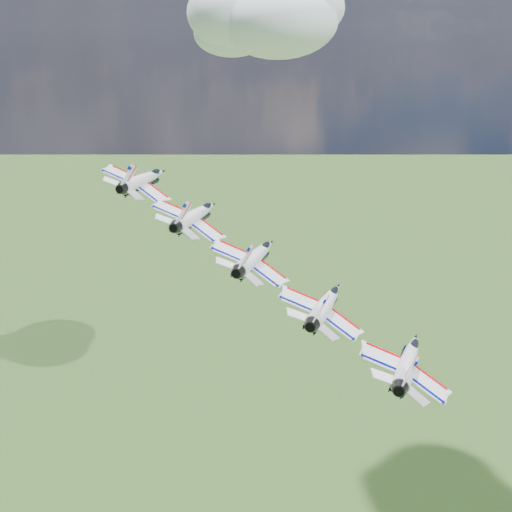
# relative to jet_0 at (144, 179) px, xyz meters

# --- Properties ---
(cloud_far) EXTENTS (67.52, 53.05, 26.53)m
(cloud_far) POSITION_rel_jet_0_xyz_m (12.90, 181.70, 22.32)
(cloud_far) COLOR white
(jet_0) EXTENTS (13.21, 15.62, 7.44)m
(jet_0) POSITION_rel_jet_0_xyz_m (0.00, 0.00, 0.00)
(jet_0) COLOR white
(jet_1) EXTENTS (13.21, 15.62, 7.44)m
(jet_1) POSITION_rel_jet_0_xyz_m (7.81, -7.11, -2.92)
(jet_1) COLOR silver
(jet_2) EXTENTS (13.21, 15.62, 7.44)m
(jet_2) POSITION_rel_jet_0_xyz_m (15.63, -14.21, -5.84)
(jet_2) COLOR white
(jet_3) EXTENTS (13.21, 15.62, 7.44)m
(jet_3) POSITION_rel_jet_0_xyz_m (23.44, -21.32, -8.76)
(jet_3) COLOR silver
(jet_4) EXTENTS (13.21, 15.62, 7.44)m
(jet_4) POSITION_rel_jet_0_xyz_m (31.25, -28.42, -11.67)
(jet_4) COLOR silver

